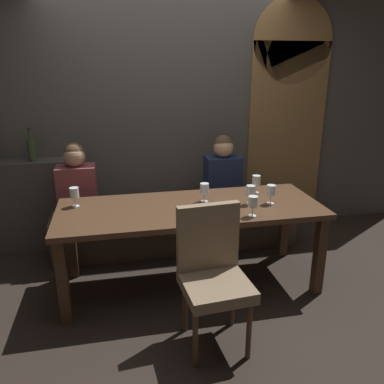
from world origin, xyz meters
name	(u,v)px	position (x,y,z in m)	size (l,w,h in m)	color
ground	(191,283)	(0.00, 0.00, 0.00)	(9.00, 9.00, 0.00)	black
back_wall_tiled	(168,100)	(0.00, 1.22, 1.50)	(6.00, 0.12, 3.00)	#4C4944
arched_door	(287,110)	(1.35, 1.15, 1.36)	(0.90, 0.05, 2.55)	olive
back_counter	(24,206)	(-1.55, 1.04, 0.47)	(1.10, 0.28, 0.95)	#413E3A
dining_table	(191,216)	(0.00, 0.00, 0.65)	(2.20, 0.84, 0.74)	#412B1C
banquette_bench	(177,229)	(0.00, 0.70, 0.23)	(2.50, 0.44, 0.45)	#40352A
chair_near_side	(212,268)	(0.01, -0.72, 0.56)	(0.48, 0.48, 0.98)	#4C3321
diner_redhead	(77,183)	(-0.96, 0.68, 0.79)	(0.36, 0.24, 0.73)	brown
diner_bearded	(223,173)	(0.49, 0.73, 0.80)	(0.36, 0.24, 0.74)	#192342
wine_bottle_pale_label	(32,149)	(-1.39, 1.01, 1.07)	(0.08, 0.08, 0.33)	#384728
wine_glass_far_right	(271,191)	(0.68, -0.07, 0.86)	(0.08, 0.08, 0.16)	silver
wine_glass_near_left	(251,191)	(0.51, -0.05, 0.85)	(0.08, 0.08, 0.16)	silver
wine_glass_end_right	(74,193)	(-0.94, 0.19, 0.86)	(0.08, 0.08, 0.16)	silver
wine_glass_near_right	(204,189)	(0.14, 0.09, 0.86)	(0.08, 0.08, 0.16)	silver
wine_glass_center_front	(253,203)	(0.43, -0.31, 0.85)	(0.08, 0.08, 0.16)	silver
wine_glass_far_left	(256,181)	(0.66, 0.23, 0.85)	(0.08, 0.08, 0.16)	silver
espresso_cup	(226,211)	(0.24, -0.22, 0.77)	(0.12, 0.12, 0.06)	white
dessert_plate	(198,209)	(0.04, -0.11, 0.75)	(0.19, 0.19, 0.05)	white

